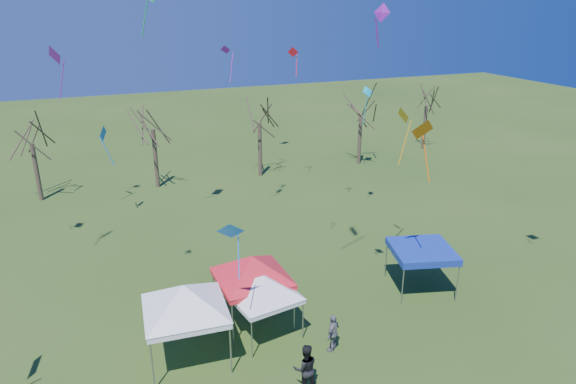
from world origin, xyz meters
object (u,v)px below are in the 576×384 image
at_px(tent_white_west, 184,290).
at_px(tree_5, 428,90).
at_px(tent_white_mid, 263,280).
at_px(tree_2, 151,107).
at_px(tree_4, 362,96).
at_px(tent_blue, 422,251).
at_px(person_grey, 333,333).
at_px(person_dark, 305,368).
at_px(tree_3, 259,103).
at_px(tent_red, 252,261).
at_px(tree_1, 28,122).

bearing_deg(tent_white_west, tree_5, 39.61).
bearing_deg(tent_white_mid, tree_2, 94.12).
distance_m(tree_4, tent_blue, 21.82).
bearing_deg(person_grey, tent_blue, 164.79).
bearing_deg(tent_white_mid, tree_5, 42.75).
bearing_deg(person_grey, person_dark, 1.59).
xyz_separation_m(tent_white_mid, person_dark, (0.28, -3.90, -1.68)).
height_order(tree_2, tree_3, tree_2).
bearing_deg(tent_red, tent_white_west, -154.65).
height_order(tree_4, tent_white_west, tree_4).
bearing_deg(tree_1, tree_4, -1.42).
height_order(tree_2, tent_blue, tree_2).
xyz_separation_m(tree_5, person_grey, (-22.30, -24.89, -4.88)).
distance_m(tree_3, tent_white_mid, 22.08).
xyz_separation_m(tree_1, tent_red, (9.78, -20.19, -2.74)).
height_order(tent_blue, person_grey, tent_blue).
xyz_separation_m(tree_1, tree_5, (34.49, 1.42, -0.06)).
height_order(tree_2, tent_white_west, tree_2).
height_order(tree_1, tent_white_mid, tree_1).
height_order(tent_white_mid, tent_blue, tent_white_mid).
bearing_deg(tree_2, tent_white_mid, -85.88).
distance_m(tree_4, tent_red, 25.65).
bearing_deg(person_grey, tent_red, -92.99).
bearing_deg(tree_2, person_grey, -80.72).
bearing_deg(tree_2, tree_5, 3.70).
height_order(tent_red, tent_blue, tent_red).
bearing_deg(tent_white_west, tree_4, 47.07).
height_order(tent_white_west, tent_blue, tent_white_west).
bearing_deg(tent_red, tree_2, 93.97).
height_order(tree_4, tent_white_mid, tree_4).
relative_size(tent_white_west, tent_red, 1.04).
bearing_deg(tree_1, tree_5, 2.35).
height_order(tree_3, tree_4, tree_3).
relative_size(tree_4, person_dark, 4.05).
distance_m(tent_red, person_grey, 4.63).
relative_size(tent_white_west, tent_blue, 1.24).
bearing_deg(tent_white_west, tent_red, 25.35).
bearing_deg(person_dark, tent_blue, -140.51).
height_order(tree_1, person_grey, tree_1).
height_order(tree_2, tent_red, tree_2).
relative_size(tree_4, person_grey, 4.66).
relative_size(tree_3, tent_white_mid, 2.15).
bearing_deg(tree_1, tent_white_mid, -65.04).
height_order(tent_white_west, tent_white_mid, tent_white_west).
bearing_deg(tree_5, tree_3, -173.48).
bearing_deg(tree_3, tent_red, -109.71).
height_order(tree_2, person_dark, tree_2).
bearing_deg(tent_blue, tent_red, 176.70).
bearing_deg(tree_1, tree_3, -2.06).
height_order(tree_3, tree_5, tree_3).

